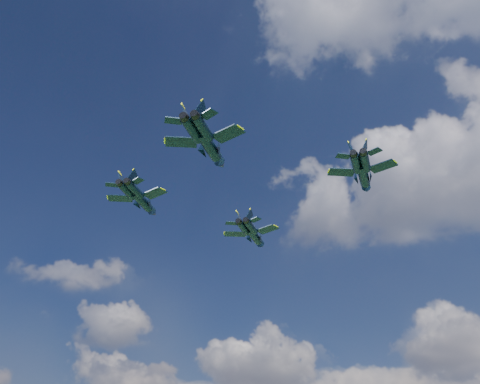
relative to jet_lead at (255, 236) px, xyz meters
name	(u,v)px	position (x,y,z in m)	size (l,w,h in m)	color
jet_lead	(255,236)	(0.00, 0.00, 0.00)	(11.66, 15.57, 3.67)	black
jet_left	(143,201)	(-10.23, -23.90, 0.43)	(11.56, 15.57, 3.67)	black
jet_right	(364,176)	(28.64, -10.92, 0.39)	(11.58, 15.63, 3.68)	black
jet_slot	(210,147)	(13.10, -35.34, -1.62)	(12.48, 16.80, 3.95)	black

